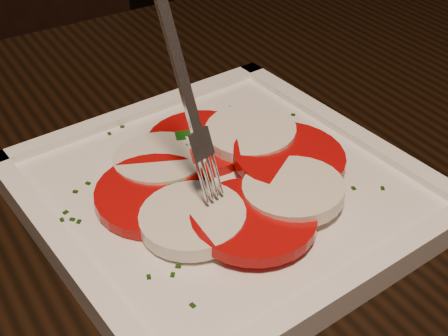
{
  "coord_description": "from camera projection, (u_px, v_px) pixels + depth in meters",
  "views": [
    {
      "loc": [
        0.04,
        0.0,
        1.04
      ],
      "look_at": [
        0.24,
        0.29,
        0.78
      ],
      "focal_mm": 50.0,
      "sensor_mm": 36.0,
      "label": 1
    }
  ],
  "objects": [
    {
      "name": "fork",
      "position": [
        177.0,
        82.0,
        0.38
      ],
      "size": [
        0.03,
        0.06,
        0.15
      ],
      "primitive_type": null,
      "rotation": [
        0.0,
        0.0,
        0.19
      ],
      "color": "white",
      "rests_on": "caprese_salad"
    },
    {
      "name": "caprese_salad",
      "position": [
        224.0,
        175.0,
        0.44
      ],
      "size": [
        0.22,
        0.2,
        0.02
      ],
      "color": "#BC0408",
      "rests_on": "plate"
    },
    {
      "name": "plate",
      "position": [
        224.0,
        193.0,
        0.45
      ],
      "size": [
        0.26,
        0.26,
        0.01
      ],
      "primitive_type": "cube",
      "rotation": [
        0.0,
        0.0,
        0.03
      ],
      "color": "white",
      "rests_on": "table"
    },
    {
      "name": "chair",
      "position": [
        13.0,
        84.0,
        1.04
      ],
      "size": [
        0.55,
        0.55,
        0.93
      ],
      "rotation": [
        0.0,
        0.0,
        -0.4
      ],
      "color": "black",
      "rests_on": "ground"
    }
  ]
}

